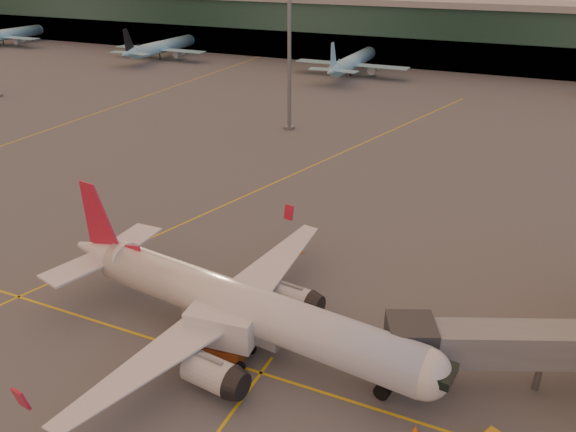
% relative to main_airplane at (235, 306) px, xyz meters
% --- Properties ---
extents(ground, '(600.00, 600.00, 0.00)m').
position_rel_main_airplane_xyz_m(ground, '(-1.36, -7.69, -3.57)').
color(ground, '#4C4F54').
rests_on(ground, ground).
extents(taxi_markings, '(100.12, 173.00, 0.01)m').
position_rel_main_airplane_xyz_m(taxi_markings, '(-8.68, 36.80, -3.57)').
color(taxi_markings, yellow).
rests_on(taxi_markings, ground).
extents(terminal, '(400.00, 20.00, 17.60)m').
position_rel_main_airplane_xyz_m(terminal, '(-1.36, 134.11, 5.19)').
color(terminal, '#19382D').
rests_on(terminal, ground).
extents(mast_west_near, '(2.40, 2.40, 25.60)m').
position_rel_main_airplane_xyz_m(mast_west_near, '(-21.36, 58.31, 11.29)').
color(mast_west_near, slate).
rests_on(mast_west_near, ground).
extents(distant_aircraft_row, '(350.00, 34.00, 13.00)m').
position_rel_main_airplane_xyz_m(distant_aircraft_row, '(9.48, 110.31, -3.57)').
color(distant_aircraft_row, '#8CD1EB').
rests_on(distant_aircraft_row, ground).
extents(main_airplane, '(36.44, 32.95, 11.00)m').
position_rel_main_airplane_xyz_m(main_airplane, '(0.00, 0.00, 0.00)').
color(main_airplane, silver).
rests_on(main_airplane, ground).
extents(jet_bridge, '(22.93, 11.92, 5.57)m').
position_rel_main_airplane_xyz_m(jet_bridge, '(24.35, 4.86, 0.22)').
color(jet_bridge, slate).
rests_on(jet_bridge, ground).
extents(catering_truck, '(5.70, 2.92, 4.26)m').
position_rel_main_airplane_xyz_m(catering_truck, '(0.05, -2.22, -1.15)').
color(catering_truck, '#A74417').
rests_on(catering_truck, ground).
extents(cone_nose, '(0.42, 0.42, 0.53)m').
position_rel_main_airplane_xyz_m(cone_nose, '(20.31, -1.87, -3.32)').
color(cone_nose, orange).
rests_on(cone_nose, ground).
extents(cone_tail, '(0.38, 0.38, 0.48)m').
position_rel_main_airplane_xyz_m(cone_tail, '(-20.96, 1.34, -3.34)').
color(cone_tail, orange).
rests_on(cone_tail, ground).
extents(cone_wing_left, '(0.48, 0.48, 0.61)m').
position_rel_main_airplane_xyz_m(cone_wing_left, '(-1.01, 16.26, -3.28)').
color(cone_wing_left, orange).
rests_on(cone_wing_left, ground).
extents(cone_fwd, '(0.42, 0.42, 0.53)m').
position_rel_main_airplane_xyz_m(cone_fwd, '(15.90, -3.61, -3.32)').
color(cone_fwd, orange).
rests_on(cone_fwd, ground).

